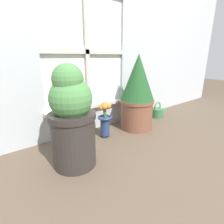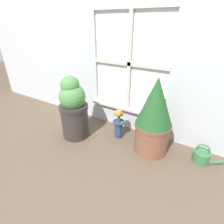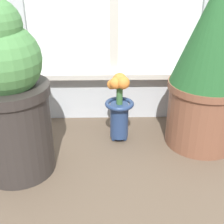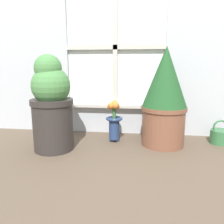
{
  "view_description": "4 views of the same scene",
  "coord_description": "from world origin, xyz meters",
  "px_view_note": "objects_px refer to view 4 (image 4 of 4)",
  "views": [
    {
      "loc": [
        -0.79,
        -0.75,
        0.66
      ],
      "look_at": [
        0.03,
        0.28,
        0.24
      ],
      "focal_mm": 28.0,
      "sensor_mm": 36.0,
      "label": 1
    },
    {
      "loc": [
        0.74,
        -0.95,
        1.04
      ],
      "look_at": [
        -0.02,
        0.3,
        0.3
      ],
      "focal_mm": 28.0,
      "sensor_mm": 36.0,
      "label": 2
    },
    {
      "loc": [
        -0.04,
        -0.83,
        0.74
      ],
      "look_at": [
        -0.02,
        0.27,
        0.18
      ],
      "focal_mm": 50.0,
      "sensor_mm": 36.0,
      "label": 3
    },
    {
      "loc": [
        0.19,
        -1.19,
        0.56
      ],
      "look_at": [
        0.01,
        0.32,
        0.23
      ],
      "focal_mm": 35.0,
      "sensor_mm": 36.0,
      "label": 4
    }
  ],
  "objects_px": {
    "potted_plant_left": "(52,105)",
    "flower_vase": "(114,118)",
    "potted_plant_right": "(164,97)",
    "watering_can": "(220,136)"
  },
  "relations": [
    {
      "from": "potted_plant_left",
      "to": "potted_plant_right",
      "type": "xyz_separation_m",
      "value": [
        0.74,
        0.18,
        0.04
      ]
    },
    {
      "from": "potted_plant_left",
      "to": "flower_vase",
      "type": "relative_size",
      "value": 2.02
    },
    {
      "from": "potted_plant_left",
      "to": "potted_plant_right",
      "type": "distance_m",
      "value": 0.76
    },
    {
      "from": "potted_plant_right",
      "to": "flower_vase",
      "type": "height_order",
      "value": "potted_plant_right"
    },
    {
      "from": "potted_plant_left",
      "to": "watering_can",
      "type": "bearing_deg",
      "value": 12.2
    },
    {
      "from": "potted_plant_right",
      "to": "watering_can",
      "type": "distance_m",
      "value": 0.51
    },
    {
      "from": "flower_vase",
      "to": "potted_plant_left",
      "type": "bearing_deg",
      "value": -152.15
    },
    {
      "from": "flower_vase",
      "to": "watering_can",
      "type": "bearing_deg",
      "value": 3.43
    },
    {
      "from": "potted_plant_right",
      "to": "watering_can",
      "type": "xyz_separation_m",
      "value": [
        0.42,
        0.07,
        -0.29
      ]
    },
    {
      "from": "flower_vase",
      "to": "watering_can",
      "type": "height_order",
      "value": "flower_vase"
    }
  ]
}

